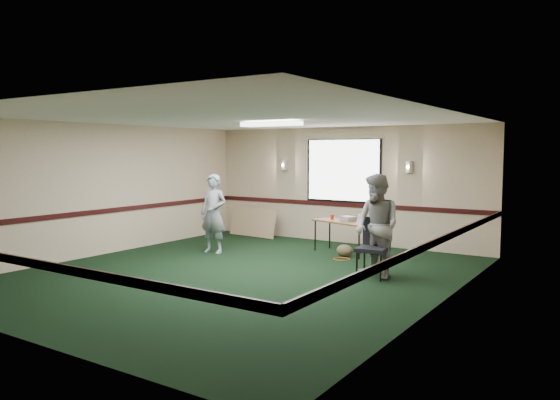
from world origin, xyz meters
The scene contains 13 objects.
ground centered at (0.00, 0.00, 0.00)m, with size 8.00×8.00×0.00m, color black.
room_shell centered at (0.00, 2.12, 1.58)m, with size 8.00×8.02×8.00m.
folding_table centered at (0.65, 2.74, 0.64)m, with size 1.47×0.93×0.69m.
projector centered at (0.70, 2.82, 0.73)m, with size 0.28×0.24×0.09m, color #929199.
game_console centered at (1.10, 2.71, 0.71)m, with size 0.20×0.16×0.05m, color white.
red_cup centered at (0.31, 2.86, 0.74)m, with size 0.07×0.07×0.11m, color #B71A0C.
water_bottle centered at (1.17, 2.40, 0.78)m, with size 0.06×0.06×0.20m, color #98CBFA.
duffel_bag centered at (0.83, 2.43, 0.12)m, with size 0.35×0.27×0.25m, color #4C432B.
cable_coil centered at (0.90, 2.15, 0.01)m, with size 0.33×0.33×0.02m, color #D6511A.
folded_table centered at (-2.33, 3.60, 0.36)m, with size 1.41×0.06×0.73m, color tan.
conference_chair centered at (2.04, 1.11, 0.59)m, with size 0.54×0.56×1.00m.
person_left centered at (-1.68, 1.32, 0.83)m, with size 0.61×0.40×1.66m, color #40638E.
person_right centered at (2.11, 1.06, 0.88)m, with size 0.85×0.66×1.76m, color #6B84A7.
Camera 1 is at (5.72, -7.43, 2.11)m, focal length 35.00 mm.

